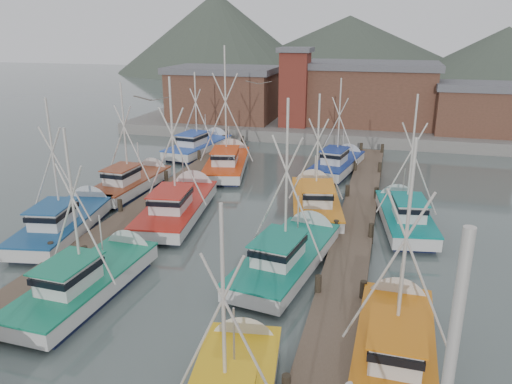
% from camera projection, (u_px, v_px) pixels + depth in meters
% --- Properties ---
extents(ground, '(260.00, 260.00, 0.00)m').
position_uv_depth(ground, '(209.00, 265.00, 26.10)').
color(ground, '#455351').
rests_on(ground, ground).
extents(dock_left, '(2.30, 46.00, 1.50)m').
position_uv_depth(dock_left, '(127.00, 220.00, 31.48)').
color(dock_left, brown).
rests_on(dock_left, ground).
extents(dock_right, '(2.30, 46.00, 1.50)m').
position_uv_depth(dock_right, '(351.00, 245.00, 27.99)').
color(dock_right, brown).
rests_on(dock_right, ground).
extents(quay, '(44.00, 16.00, 1.20)m').
position_uv_depth(quay, '(317.00, 125.00, 59.80)').
color(quay, gray).
rests_on(quay, ground).
extents(shed_left, '(12.72, 8.48, 6.20)m').
position_uv_depth(shed_left, '(224.00, 93.00, 59.54)').
color(shed_left, brown).
rests_on(shed_left, quay).
extents(shed_center, '(14.84, 9.54, 6.90)m').
position_uv_depth(shed_center, '(370.00, 93.00, 57.02)').
color(shed_center, brown).
rests_on(shed_center, quay).
extents(shed_right, '(8.48, 6.36, 5.20)m').
position_uv_depth(shed_right, '(476.00, 108.00, 51.79)').
color(shed_right, brown).
rests_on(shed_right, quay).
extents(lookout_tower, '(3.60, 3.60, 8.50)m').
position_uv_depth(lookout_tower, '(295.00, 87.00, 55.08)').
color(lookout_tower, maroon).
rests_on(lookout_tower, quay).
extents(distant_hills, '(175.00, 140.00, 42.00)m').
position_uv_depth(distant_hills, '(317.00, 71.00, 141.56)').
color(distant_hills, '#3F483C').
rests_on(distant_hills, ground).
extents(boat_4, '(3.53, 9.20, 8.70)m').
position_uv_depth(boat_4, '(92.00, 279.00, 23.20)').
color(boat_4, '#101635').
rests_on(boat_4, ground).
extents(boat_5, '(4.44, 9.92, 9.63)m').
position_uv_depth(boat_5, '(290.00, 255.00, 25.67)').
color(boat_5, '#101635').
rests_on(boat_5, ground).
extents(boat_6, '(4.34, 9.65, 9.00)m').
position_uv_depth(boat_6, '(68.00, 221.00, 30.09)').
color(boat_6, '#101635').
rests_on(boat_6, ground).
extents(boat_7, '(3.77, 8.84, 9.32)m').
position_uv_depth(boat_7, '(395.00, 343.00, 18.50)').
color(boat_7, '#101635').
rests_on(boat_7, ground).
extents(boat_8, '(4.44, 10.52, 9.99)m').
position_uv_depth(boat_8, '(180.00, 205.00, 32.81)').
color(boat_8, '#101635').
rests_on(boat_8, ground).
extents(boat_9, '(4.77, 9.89, 8.76)m').
position_uv_depth(boat_9, '(315.00, 200.00, 33.70)').
color(boat_9, '#101635').
rests_on(boat_9, ground).
extents(boat_10, '(3.66, 8.92, 8.88)m').
position_uv_depth(boat_10, '(134.00, 182.00, 37.68)').
color(boat_10, '#101635').
rests_on(boat_10, ground).
extents(boat_11, '(3.89, 8.84, 8.95)m').
position_uv_depth(boat_11, '(403.00, 215.00, 31.06)').
color(boat_11, '#101635').
rests_on(boat_11, ground).
extents(boat_12, '(5.03, 10.41, 11.38)m').
position_uv_depth(boat_12, '(228.00, 162.00, 43.09)').
color(boat_12, '#101635').
rests_on(boat_12, ground).
extents(boat_13, '(4.12, 9.01, 8.66)m').
position_uv_depth(boat_13, '(339.00, 163.00, 42.85)').
color(boat_13, '#101635').
rests_on(boat_13, ground).
extents(boat_14, '(4.15, 9.78, 8.69)m').
position_uv_depth(boat_14, '(201.00, 146.00, 49.25)').
color(boat_14, '#101635').
rests_on(boat_14, ground).
extents(gull_near, '(1.54, 0.61, 0.24)m').
position_uv_depth(gull_near, '(151.00, 99.00, 20.03)').
color(gull_near, slate).
rests_on(gull_near, ground).
extents(gull_far, '(1.55, 0.62, 0.24)m').
position_uv_depth(gull_far, '(259.00, 83.00, 28.69)').
color(gull_far, slate).
rests_on(gull_far, ground).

